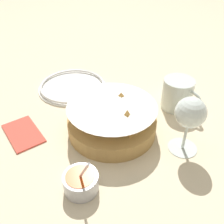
{
  "coord_description": "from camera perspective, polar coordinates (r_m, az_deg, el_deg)",
  "views": [
    {
      "loc": [
        0.37,
        -0.28,
        0.45
      ],
      "look_at": [
        -0.03,
        0.03,
        0.06
      ],
      "focal_mm": 40.0,
      "sensor_mm": 36.0,
      "label": 1
    }
  ],
  "objects": [
    {
      "name": "food_basket",
      "position": [
        0.65,
        0.11,
        -1.81
      ],
      "size": [
        0.23,
        0.23,
        0.1
      ],
      "color": "#B2894C",
      "rests_on": "ground_plane"
    },
    {
      "name": "ground_plane",
      "position": [
        0.64,
        -0.48,
        -6.79
      ],
      "size": [
        4.0,
        4.0,
        0.0
      ],
      "primitive_type": "plane",
      "color": "beige"
    },
    {
      "name": "sauce_cup",
      "position": [
        0.54,
        -7.14,
        -15.53
      ],
      "size": [
        0.08,
        0.07,
        0.11
      ],
      "color": "#B7B7BC",
      "rests_on": "ground_plane"
    },
    {
      "name": "beer_mug",
      "position": [
        0.76,
        14.9,
        3.72
      ],
      "size": [
        0.13,
        0.09,
        0.09
      ],
      "color": "silver",
      "rests_on": "ground_plane"
    },
    {
      "name": "side_plate",
      "position": [
        0.86,
        -9.04,
        5.9
      ],
      "size": [
        0.23,
        0.23,
        0.01
      ],
      "color": "white",
      "rests_on": "ground_plane"
    },
    {
      "name": "napkin",
      "position": [
        0.71,
        -19.67,
        -4.46
      ],
      "size": [
        0.13,
        0.08,
        0.01
      ],
      "color": "#DB4C3D",
      "rests_on": "ground_plane"
    },
    {
      "name": "wine_glass",
      "position": [
        0.59,
        17.45,
        -0.57
      ],
      "size": [
        0.07,
        0.07,
        0.15
      ],
      "color": "silver",
      "rests_on": "ground_plane"
    }
  ]
}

